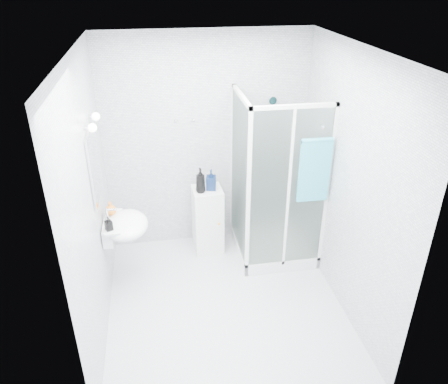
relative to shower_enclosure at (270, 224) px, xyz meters
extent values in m
cube|color=silver|center=(-0.67, -0.77, 0.85)|extent=(2.40, 2.60, 2.60)
cube|color=silver|center=(-0.67, -0.77, -0.44)|extent=(2.40, 2.60, 0.01)
cube|color=white|center=(-0.67, -0.77, 2.15)|extent=(2.40, 2.60, 0.01)
cube|color=white|center=(0.08, 0.08, -0.39)|extent=(0.90, 0.90, 0.12)
cube|color=white|center=(-0.35, 0.08, 1.53)|extent=(0.04, 0.90, 0.04)
cube|color=white|center=(0.08, -0.35, 1.53)|extent=(0.90, 0.04, 0.04)
cube|color=white|center=(-0.35, -0.35, 0.55)|extent=(0.04, 0.04, 2.00)
cube|color=white|center=(-0.36, 0.08, 0.59)|extent=(0.02, 0.82, 1.84)
cube|color=white|center=(0.08, -0.36, 0.59)|extent=(0.82, 0.02, 1.84)
cube|color=white|center=(0.08, -0.35, 0.59)|extent=(0.03, 0.04, 1.84)
cylinder|color=silver|center=(0.08, 0.47, 0.90)|extent=(0.02, 0.02, 1.00)
cylinder|color=silver|center=(0.08, 0.44, 1.37)|extent=(0.09, 0.05, 0.09)
cylinder|color=silver|center=(0.13, 0.50, 0.60)|extent=(0.12, 0.04, 0.12)
cylinder|color=silver|center=(0.36, -0.39, 1.33)|extent=(0.03, 0.05, 0.03)
cube|color=white|center=(-1.81, -0.32, 0.30)|extent=(0.10, 0.40, 0.18)
ellipsoid|color=white|center=(-1.63, -0.32, 0.35)|extent=(0.46, 0.56, 0.20)
cube|color=white|center=(-1.75, -0.32, 0.40)|extent=(0.16, 0.50, 0.02)
cylinder|color=silver|center=(-1.81, -0.32, 0.48)|extent=(0.04, 0.04, 0.16)
cylinder|color=silver|center=(-1.76, -0.32, 0.55)|extent=(0.12, 0.02, 0.02)
cube|color=white|center=(-1.85, -0.32, 1.05)|extent=(0.02, 0.60, 0.70)
cylinder|color=silver|center=(-1.84, -0.48, 1.47)|extent=(0.05, 0.04, 0.04)
sphere|color=white|center=(-1.80, -0.48, 1.47)|extent=(0.08, 0.08, 0.08)
cylinder|color=silver|center=(-1.84, -0.16, 1.47)|extent=(0.05, 0.04, 0.04)
sphere|color=white|center=(-1.80, -0.16, 1.47)|extent=(0.08, 0.08, 0.08)
cylinder|color=silver|center=(-1.02, 0.50, 1.17)|extent=(0.02, 0.04, 0.02)
sphere|color=silver|center=(-1.02, 0.48, 1.17)|extent=(0.03, 0.03, 0.03)
cylinder|color=silver|center=(-0.82, 0.50, 1.17)|extent=(0.02, 0.04, 0.02)
sphere|color=silver|center=(-0.82, 0.48, 1.17)|extent=(0.03, 0.03, 0.03)
cube|color=white|center=(-0.71, 0.27, -0.03)|extent=(0.36, 0.36, 0.84)
cube|color=white|center=(-0.71, 0.10, -0.03)|extent=(0.31, 0.02, 0.71)
sphere|color=yellow|center=(-0.60, 0.09, 0.01)|extent=(0.03, 0.03, 0.03)
cube|color=teal|center=(0.33, -0.40, 0.85)|extent=(0.33, 0.04, 0.68)
cylinder|color=teal|center=(0.33, -0.40, 1.19)|extent=(0.33, 0.05, 0.05)
imported|color=black|center=(-0.79, 0.22, 0.54)|extent=(0.12, 0.12, 0.30)
imported|color=#0A1B3F|center=(-0.66, 0.26, 0.51)|extent=(0.13, 0.13, 0.25)
imported|color=orange|center=(-1.78, -0.18, 0.49)|extent=(0.15, 0.15, 0.15)
imported|color=black|center=(-1.78, -0.48, 0.49)|extent=(0.09, 0.09, 0.15)
camera|label=1|loc=(-1.26, -4.26, 2.75)|focal=35.00mm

